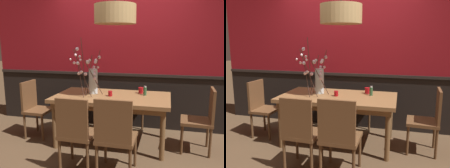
% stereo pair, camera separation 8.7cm
% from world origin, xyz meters
% --- Properties ---
extents(ground_plane, '(24.00, 24.00, 0.00)m').
position_xyz_m(ground_plane, '(0.00, 0.00, 0.00)').
color(ground_plane, brown).
extents(back_wall, '(4.99, 0.14, 2.82)m').
position_xyz_m(back_wall, '(0.00, 0.82, 1.40)').
color(back_wall, black).
rests_on(back_wall, ground).
extents(dining_table, '(1.73, 0.94, 0.76)m').
position_xyz_m(dining_table, '(0.00, 0.00, 0.67)').
color(dining_table, olive).
rests_on(dining_table, ground).
extents(chair_head_west_end, '(0.39, 0.42, 0.93)m').
position_xyz_m(chair_head_west_end, '(-1.31, -0.03, 0.52)').
color(chair_head_west_end, brown).
rests_on(chair_head_west_end, ground).
extents(chair_near_side_right, '(0.45, 0.44, 0.96)m').
position_xyz_m(chair_near_side_right, '(0.25, -0.89, 0.53)').
color(chair_near_side_right, brown).
rests_on(chair_near_side_right, ground).
extents(chair_head_east_end, '(0.45, 0.43, 0.93)m').
position_xyz_m(chair_head_east_end, '(1.31, 0.02, 0.51)').
color(chair_head_east_end, brown).
rests_on(chair_head_east_end, ground).
extents(chair_far_side_left, '(0.48, 0.46, 0.89)m').
position_xyz_m(chair_far_side_left, '(-0.31, 0.89, 0.51)').
color(chair_far_side_left, brown).
rests_on(chair_far_side_left, ground).
extents(chair_near_side_left, '(0.43, 0.42, 0.94)m').
position_xyz_m(chair_near_side_left, '(-0.23, -0.89, 0.52)').
color(chair_near_side_left, brown).
rests_on(chair_near_side_left, ground).
extents(chair_far_side_right, '(0.43, 0.45, 0.94)m').
position_xyz_m(chair_far_side_right, '(0.22, 0.91, 0.52)').
color(chair_far_side_right, brown).
rests_on(chair_far_side_right, ground).
extents(vase_with_blossoms, '(0.47, 0.52, 0.87)m').
position_xyz_m(vase_with_blossoms, '(-0.34, 0.07, 0.99)').
color(vase_with_blossoms, silver).
rests_on(vase_with_blossoms, dining_table).
extents(candle_holder_nearer_center, '(0.08, 0.08, 0.10)m').
position_xyz_m(candle_holder_nearer_center, '(0.41, 0.25, 0.81)').
color(candle_holder_nearer_center, '#9E0F14').
rests_on(candle_holder_nearer_center, dining_table).
extents(candle_holder_nearer_edge, '(0.07, 0.07, 0.08)m').
position_xyz_m(candle_holder_nearer_edge, '(-0.02, -0.04, 0.80)').
color(candle_holder_nearer_edge, '#9E0F14').
rests_on(candle_holder_nearer_edge, dining_table).
extents(condiment_bottle, '(0.05, 0.05, 0.14)m').
position_xyz_m(condiment_bottle, '(0.48, 0.15, 0.83)').
color(condiment_bottle, '#2D5633').
rests_on(condiment_bottle, dining_table).
extents(pendant_lamp, '(0.59, 0.59, 1.01)m').
position_xyz_m(pendant_lamp, '(0.06, -0.06, 1.94)').
color(pendant_lamp, tan).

